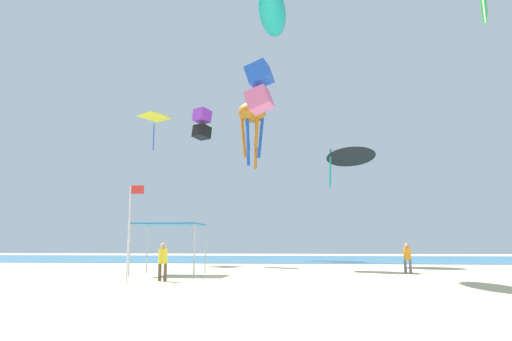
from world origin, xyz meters
The scene contains 12 objects.
ground centered at (0.00, 0.00, -0.05)m, with size 110.00×110.00×0.10m, color beige.
ocean_strip centered at (0.00, 29.16, 0.01)m, with size 110.00×24.86×0.03m, color teal.
canopy_tent centered at (-3.62, 2.98, 2.48)m, with size 3.34×2.65×2.62m.
person_near_tent centered at (-2.71, -1.04, 0.95)m, with size 0.41×0.38×1.61m.
person_leftmost centered at (8.98, 5.49, 0.95)m, with size 0.39×0.39×1.62m.
banner_flag centered at (-3.82, -2.05, 2.38)m, with size 0.61×0.06×4.00m.
kite_box_purple centered at (-4.70, 14.85, 11.24)m, with size 1.60×1.65×2.51m.
kite_octopus_orange centered at (-1.84, 26.46, 15.20)m, with size 4.20×4.20×7.07m.
kite_delta_black centered at (7.08, 14.25, 8.46)m, with size 4.25×4.29×3.40m.
kite_diamond_yellow centered at (-9.28, 16.53, 12.28)m, with size 3.04×3.04×3.04m.
kite_inflatable_teal centered at (1.81, 3.21, 14.38)m, with size 1.72×5.18×1.92m.
kite_box_blue centered at (0.35, 11.20, 12.89)m, with size 2.25×1.97×3.80m.
Camera 1 is at (3.24, -20.35, 1.56)m, focal length 31.81 mm.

